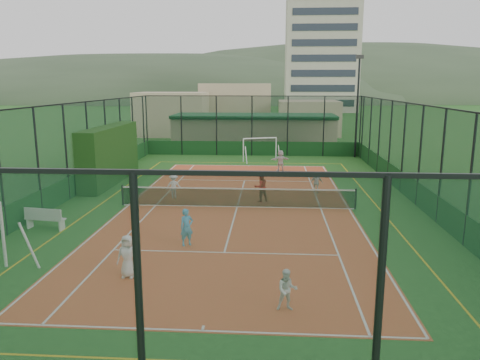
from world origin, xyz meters
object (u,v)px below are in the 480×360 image
object	(u,v)px
apartment_tower	(321,40)
child_far_left	(174,186)
white_bench	(45,218)
futsal_goal_far	(260,150)
child_near_left	(128,256)
floodlight_ne	(357,107)
child_far_right	(316,183)
coach	(261,187)
child_far_back	(280,160)
child_near_mid	(187,227)
child_near_right	(287,290)
clubhouse	(254,131)

from	to	relation	value
apartment_tower	child_far_left	xyz separation A→B (m)	(-15.52, -80.32, -14.33)
apartment_tower	child_far_left	distance (m)	83.05
white_bench	futsal_goal_far	world-z (taller)	futsal_goal_far
child_near_left	apartment_tower	bearing A→B (deg)	84.34
white_bench	child_far_left	world-z (taller)	child_far_left
floodlight_ne	child_far_right	bearing A→B (deg)	-108.29
floodlight_ne	apartment_tower	xyz separation A→B (m)	(3.40, 65.40, 10.88)
apartment_tower	coach	xyz separation A→B (m)	(-10.86, -80.80, -14.22)
white_bench	child_far_back	xyz separation A→B (m)	(10.11, 14.17, 0.25)
child_far_right	child_far_back	distance (m)	7.07
child_near_mid	child_far_right	distance (m)	10.61
white_bench	floodlight_ne	bearing A→B (deg)	60.14
child_far_left	coach	world-z (taller)	coach
floodlight_ne	child_far_right	size ratio (longest dim) A/B	6.94
child_near_left	child_far_back	world-z (taller)	child_far_back
child_near_left	coach	world-z (taller)	coach
floodlight_ne	coach	distance (m)	17.43
apartment_tower	child_near_left	size ratio (longest dim) A/B	21.84
apartment_tower	child_far_right	xyz separation A→B (m)	(-7.81, -78.74, -14.40)
child_near_mid	coach	bearing A→B (deg)	37.23
apartment_tower	child_near_right	xyz separation A→B (m)	(-9.87, -92.64, -14.41)
child_near_left	child_near_right	distance (m)	5.30
child_near_mid	child_near_right	bearing A→B (deg)	-85.61
floodlight_ne	child_near_left	world-z (taller)	floodlight_ne
child_near_left	child_far_left	distance (m)	10.46
child_near_mid	child_far_right	size ratio (longest dim) A/B	1.20
child_near_right	floodlight_ne	bearing A→B (deg)	71.83
child_near_mid	futsal_goal_far	bearing A→B (deg)	51.66
child_near_right	child_far_back	bearing A→B (deg)	84.69
apartment_tower	child_far_back	xyz separation A→B (m)	(-9.69, -71.92, -14.27)
floodlight_ne	clubhouse	xyz separation A→B (m)	(-8.60, 5.40, -2.55)
apartment_tower	child_far_back	bearing A→B (deg)	-97.67
child_near_right	white_bench	bearing A→B (deg)	141.79
apartment_tower	child_near_right	distance (m)	94.27
clubhouse	child_far_back	bearing A→B (deg)	-79.03
apartment_tower	child_far_right	distance (m)	80.42
child_far_back	coach	bearing A→B (deg)	64.80
child_far_back	coach	distance (m)	8.95
white_bench	child_far_right	size ratio (longest dim) A/B	1.45
white_bench	futsal_goal_far	size ratio (longest dim) A/B	0.62
child_near_mid	child_near_right	distance (m)	6.13
floodlight_ne	child_near_left	bearing A→B (deg)	-114.25
clubhouse	futsal_goal_far	bearing A→B (deg)	-84.49
clubhouse	futsal_goal_far	world-z (taller)	clubhouse
child_far_back	apartment_tower	bearing A→B (deg)	-115.37
floodlight_ne	child_far_left	bearing A→B (deg)	-129.09
child_near_mid	child_far_right	bearing A→B (deg)	25.75
white_bench	child_far_back	world-z (taller)	child_far_back
clubhouse	child_far_right	world-z (taller)	clubhouse
apartment_tower	child_far_right	size ratio (longest dim) A/B	25.22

